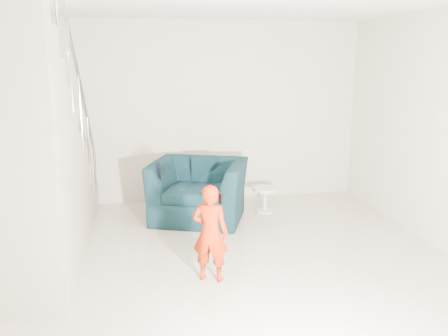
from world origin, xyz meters
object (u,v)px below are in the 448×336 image
(armchair, at_px, (199,190))
(side_table, at_px, (265,196))
(staircase, at_px, (25,182))
(toddler, at_px, (210,233))

(armchair, bearing_deg, side_table, 26.74)
(staircase, bearing_deg, side_table, 26.09)
(side_table, height_order, staircase, staircase)
(side_table, bearing_deg, armchair, -173.01)
(armchair, relative_size, staircase, 0.34)
(staircase, bearing_deg, toddler, -17.44)
(toddler, distance_m, side_table, 2.26)
(armchair, xyz_separation_m, staircase, (-1.91, -1.29, 0.55))
(toddler, height_order, staircase, staircase)
(staircase, bearing_deg, armchair, 34.02)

